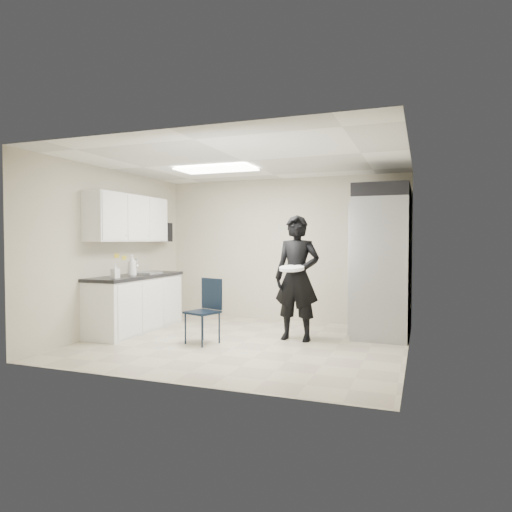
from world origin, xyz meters
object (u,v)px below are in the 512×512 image
at_px(commercial_fridge, 382,267).
at_px(folding_chair, 202,312).
at_px(man_tuxedo, 297,278).
at_px(lower_counter, 136,304).

height_order(commercial_fridge, folding_chair, commercial_fridge).
relative_size(folding_chair, man_tuxedo, 0.49).
distance_m(lower_counter, man_tuxedo, 2.69).
distance_m(lower_counter, commercial_fridge, 3.98).
relative_size(lower_counter, commercial_fridge, 0.90).
xyz_separation_m(folding_chair, man_tuxedo, (1.20, 0.69, 0.47)).
distance_m(lower_counter, folding_chair, 1.51).
relative_size(commercial_fridge, folding_chair, 2.34).
bearing_deg(lower_counter, folding_chair, -17.91).
bearing_deg(commercial_fridge, lower_counter, -164.12).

